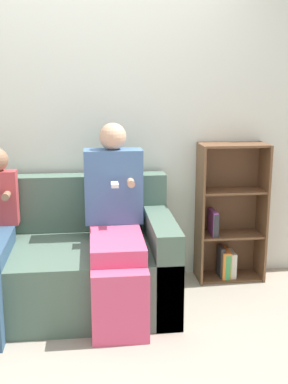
{
  "coord_description": "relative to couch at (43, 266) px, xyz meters",
  "views": [
    {
      "loc": [
        0.04,
        -2.71,
        1.6
      ],
      "look_at": [
        0.41,
        0.62,
        0.81
      ],
      "focal_mm": 45.0,
      "sensor_mm": 36.0,
      "label": 1
    }
  ],
  "objects": [
    {
      "name": "couch",
      "position": [
        0.0,
        0.0,
        0.0
      ],
      "size": [
        1.85,
        0.94,
        0.89
      ],
      "color": "#4C6656",
      "rests_on": "ground_plane"
    },
    {
      "name": "adult_seated",
      "position": [
        0.52,
        -0.1,
        0.36
      ],
      "size": [
        0.42,
        0.86,
        1.3
      ],
      "color": "#DB4C75",
      "rests_on": "ground_plane"
    },
    {
      "name": "back_wall",
      "position": [
        0.32,
        0.5,
        0.97
      ],
      "size": [
        10.0,
        0.06,
        2.55
      ],
      "color": "silver",
      "rests_on": "ground_plane"
    },
    {
      "name": "bookshelf",
      "position": [
        1.45,
        0.36,
        0.17
      ],
      "size": [
        0.53,
        0.28,
        1.11
      ],
      "color": "brown",
      "rests_on": "ground_plane"
    },
    {
      "name": "ground_plane",
      "position": [
        0.32,
        -0.56,
        -0.3
      ],
      "size": [
        14.0,
        14.0,
        0.0
      ],
      "primitive_type": "plane",
      "color": "#9E9384"
    }
  ]
}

